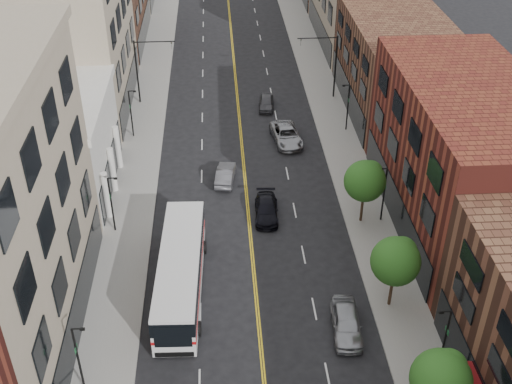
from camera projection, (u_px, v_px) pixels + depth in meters
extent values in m
cube|color=gray|center=(139.00, 161.00, 61.65)|extent=(4.00, 110.00, 0.15)
cube|color=gray|center=(345.00, 154.00, 62.73)|extent=(4.00, 110.00, 0.15)
cube|color=silver|center=(50.00, 149.00, 55.78)|extent=(10.00, 14.00, 8.00)
cube|color=gray|center=(74.00, 27.00, 67.12)|extent=(10.00, 20.00, 18.00)
cube|color=#5C1F18|center=(463.00, 157.00, 50.69)|extent=(10.00, 22.00, 12.00)
cube|color=#522E20|center=(396.00, 65.00, 68.68)|extent=(10.00, 20.00, 10.00)
sphere|color=#215618|center=(441.00, 380.00, 34.76)|extent=(3.40, 3.40, 3.40)
sphere|color=#215618|center=(449.00, 367.00, 34.83)|extent=(2.04, 2.04, 2.04)
cylinder|color=black|center=(391.00, 291.00, 44.52)|extent=(0.22, 0.22, 2.50)
sphere|color=#215618|center=(396.00, 261.00, 43.06)|extent=(3.40, 3.40, 3.40)
sphere|color=#215618|center=(402.00, 251.00, 43.13)|extent=(2.04, 2.04, 2.04)
cylinder|color=black|center=(362.00, 208.00, 52.83)|extent=(0.22, 0.22, 2.50)
sphere|color=#215618|center=(365.00, 181.00, 51.36)|extent=(3.40, 3.40, 3.40)
sphere|color=#215618|center=(371.00, 173.00, 51.44)|extent=(2.04, 2.04, 2.04)
cylinder|color=black|center=(78.00, 359.00, 37.75)|extent=(0.14, 0.14, 5.00)
cylinder|color=black|center=(78.00, 329.00, 36.39)|extent=(0.70, 0.10, 0.10)
cube|color=black|center=(82.00, 329.00, 36.43)|extent=(0.28, 0.14, 0.14)
cube|color=#19592D|center=(76.00, 349.00, 37.25)|extent=(0.04, 0.55, 0.35)
cylinder|color=black|center=(112.00, 205.00, 51.04)|extent=(0.14, 0.14, 5.00)
cylinder|color=black|center=(112.00, 178.00, 49.67)|extent=(0.70, 0.10, 0.10)
cube|color=black|center=(115.00, 179.00, 49.71)|extent=(0.28, 0.14, 0.14)
cube|color=#19592D|center=(110.00, 195.00, 50.54)|extent=(0.04, 0.55, 0.35)
cylinder|color=black|center=(131.00, 114.00, 64.32)|extent=(0.14, 0.14, 5.00)
cylinder|color=black|center=(132.00, 91.00, 62.96)|extent=(0.70, 0.10, 0.10)
cube|color=black|center=(135.00, 91.00, 63.00)|extent=(0.28, 0.14, 0.14)
cube|color=#19592D|center=(130.00, 106.00, 63.82)|extent=(0.04, 0.55, 0.35)
cylinder|color=black|center=(445.00, 341.00, 38.94)|extent=(0.14, 0.14, 5.00)
cylinder|color=black|center=(446.00, 312.00, 37.54)|extent=(0.70, 0.10, 0.10)
cube|color=black|center=(441.00, 312.00, 37.55)|extent=(0.28, 0.14, 0.14)
cube|color=#19592D|center=(447.00, 331.00, 38.44)|extent=(0.04, 0.55, 0.35)
cylinder|color=black|center=(384.00, 195.00, 52.23)|extent=(0.14, 0.14, 5.00)
cylinder|color=black|center=(383.00, 169.00, 50.82)|extent=(0.70, 0.10, 0.10)
cube|color=black|center=(380.00, 169.00, 50.83)|extent=(0.28, 0.14, 0.14)
cube|color=#19592D|center=(385.00, 185.00, 51.73)|extent=(0.04, 0.55, 0.35)
cylinder|color=black|center=(348.00, 108.00, 65.51)|extent=(0.14, 0.14, 5.00)
cylinder|color=black|center=(346.00, 85.00, 64.10)|extent=(0.70, 0.10, 0.10)
cube|color=black|center=(344.00, 86.00, 64.12)|extent=(0.28, 0.14, 0.14)
cube|color=#19592D|center=(348.00, 100.00, 65.01)|extent=(0.04, 0.55, 0.35)
cylinder|color=black|center=(137.00, 72.00, 70.36)|extent=(0.18, 0.18, 7.20)
cylinder|color=black|center=(154.00, 42.00, 68.59)|extent=(4.40, 0.12, 0.12)
imported|color=black|center=(172.00, 45.00, 68.91)|extent=(0.15, 0.18, 0.90)
cylinder|color=black|center=(335.00, 67.00, 71.54)|extent=(0.18, 0.18, 7.20)
cylinder|color=black|center=(317.00, 38.00, 69.54)|extent=(4.40, 0.12, 0.12)
imported|color=black|center=(301.00, 42.00, 69.66)|extent=(0.15, 0.18, 0.90)
cube|color=silver|center=(181.00, 272.00, 45.59)|extent=(3.33, 13.12, 3.15)
cube|color=black|center=(180.00, 263.00, 45.17)|extent=(3.38, 13.16, 1.14)
cube|color=#AE0C0E|center=(181.00, 275.00, 45.77)|extent=(3.38, 13.16, 0.24)
cube|color=black|center=(173.00, 337.00, 40.01)|extent=(2.39, 0.15, 1.74)
cylinder|color=black|center=(156.00, 329.00, 42.66)|extent=(0.34, 1.05, 1.04)
cylinder|color=black|center=(199.00, 329.00, 42.72)|extent=(0.34, 1.05, 1.04)
cylinder|color=black|center=(167.00, 248.00, 49.87)|extent=(0.34, 1.05, 1.04)
cylinder|color=black|center=(204.00, 247.00, 49.93)|extent=(0.34, 1.05, 1.04)
imported|color=#989A9F|center=(346.00, 323.00, 42.76)|extent=(2.25, 4.93, 1.64)
imported|color=#515156|center=(225.00, 174.00, 58.48)|extent=(2.09, 4.51, 1.43)
imported|color=black|center=(266.00, 209.00, 53.88)|extent=(2.19, 4.86, 1.38)
imported|color=#94969A|center=(287.00, 135.00, 64.53)|extent=(3.30, 5.99, 1.59)
imported|color=#424146|center=(266.00, 103.00, 70.98)|extent=(2.03, 4.14, 1.36)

